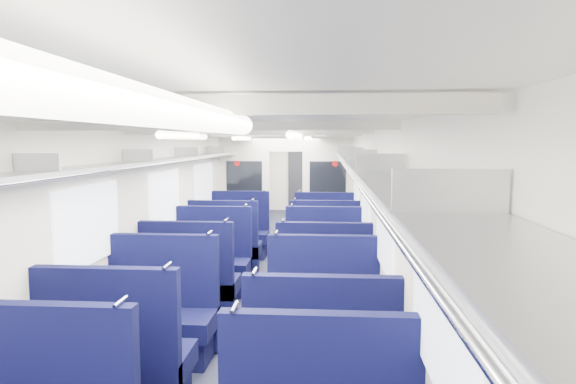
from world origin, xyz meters
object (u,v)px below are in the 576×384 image
seat_14 (211,265)px  seat_16 (225,250)px  seat_12 (190,288)px  seat_11 (323,322)px  seat_10 (160,320)px  seat_17 (325,250)px  seat_13 (324,289)px  seat_15 (324,266)px  seat_8 (116,366)px  end_door (300,179)px  seat_9 (322,380)px  seat_18 (239,236)px  seat_19 (325,238)px  bulkhead (286,188)px

seat_14 → seat_16: (0.00, 1.06, 0.00)m
seat_12 → seat_11: bearing=-33.8°
seat_10 → seat_17: (1.66, 3.55, 0.00)m
seat_13 → seat_15: size_ratio=1.00×
seat_8 → seat_13: 2.86m
seat_15 → seat_8: bearing=-115.2°
end_door → seat_16: end_door is taller
seat_9 → seat_14: same height
seat_11 → seat_15: bearing=90.0°
seat_13 → seat_17: bearing=90.0°
seat_16 → seat_18: (0.00, 1.32, 0.00)m
seat_11 → seat_13: (0.00, 1.16, 0.00)m
seat_10 → seat_11: (1.66, 0.07, 0.00)m
seat_9 → seat_18: same height
end_door → seat_15: end_door is taller
seat_17 → seat_11: bearing=-90.0°
seat_8 → seat_19: 5.92m
seat_9 → seat_15: size_ratio=1.00×
seat_9 → seat_11: bearing=90.0°
bulkhead → seat_8: 6.98m
seat_9 → seat_16: same height
seat_10 → seat_19: same height
seat_12 → seat_14: (0.00, 1.16, 0.00)m
seat_10 → seat_19: (1.66, 4.59, 0.00)m
seat_9 → seat_15: (0.00, 3.64, 0.00)m
seat_11 → seat_19: bearing=90.0°
seat_17 → seat_18: (-1.66, 1.17, 0.00)m
bulkhead → seat_13: (0.83, -4.56, -0.84)m
seat_18 → bulkhead: bearing=52.1°
seat_17 → seat_18: same height
seat_14 → seat_15: bearing=3.0°
seat_9 → seat_16: (-1.66, 4.62, 0.00)m
seat_8 → seat_13: size_ratio=1.00×
seat_13 → seat_18: size_ratio=1.00×
end_door → seat_10: size_ratio=1.56×
seat_18 → seat_16: bearing=-90.0°
seat_9 → seat_10: size_ratio=1.00×
end_door → seat_13: bearing=-85.4°
seat_13 → seat_18: (-1.66, 3.49, 0.00)m
end_door → seat_8: (-0.83, -12.61, -0.60)m
seat_9 → seat_10: (-1.66, 1.22, 0.00)m
seat_18 → seat_19: 1.66m
end_door → seat_11: end_door is taller
bulkhead → seat_10: (-0.83, -5.78, -0.84)m
seat_11 → seat_13: bearing=90.0°
seat_15 → seat_12: bearing=-143.1°
seat_8 → seat_16: (0.00, 4.50, 0.00)m
seat_12 → seat_19: (1.66, 3.41, 0.00)m
seat_18 → seat_14: bearing=-90.0°
seat_15 → seat_14: bearing=-177.0°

